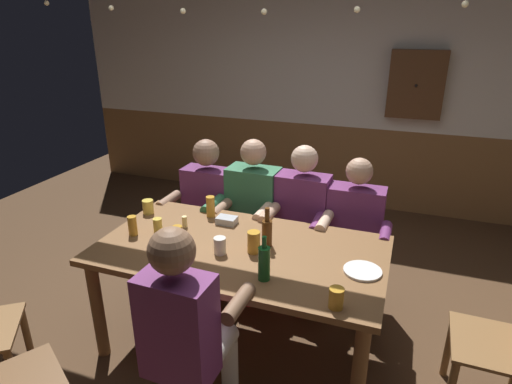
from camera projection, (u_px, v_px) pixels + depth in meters
ground_plane at (249, 329)px, 3.15m from camera, size 7.63×7.63×0.00m
back_wall_upper at (332, 57)px, 4.83m from camera, size 6.36×0.12×1.52m
back_wall_wainscot at (325, 163)px, 5.28m from camera, size 6.36×0.12×0.95m
dining_table at (240, 260)px, 2.79m from camera, size 1.83×1.00×0.75m
person_0 at (204, 205)px, 3.61m from camera, size 0.55×0.54×1.21m
person_1 at (250, 209)px, 3.48m from camera, size 0.56×0.55×1.24m
person_2 at (300, 217)px, 3.35m from camera, size 0.55×0.53×1.23m
person_3 at (353, 229)px, 3.23m from camera, size 0.56×0.49×1.18m
person_4 at (186, 325)px, 2.14m from camera, size 0.50×0.51×1.26m
chair_empty_far_end at (512, 345)px, 2.32m from camera, size 0.45×0.45×0.88m
table_candle at (185, 222)px, 3.01m from camera, size 0.04×0.04×0.08m
condiment_caddy at (227, 220)px, 3.07m from camera, size 0.14×0.10×0.05m
plate_0 at (363, 271)px, 2.48m from camera, size 0.22×0.22×0.01m
bottle_0 at (267, 231)px, 2.74m from camera, size 0.07×0.07×0.26m
bottle_1 at (264, 263)px, 2.38m from camera, size 0.07×0.07×0.27m
pint_glass_0 at (211, 207)px, 3.17m from camera, size 0.06×0.06×0.15m
pint_glass_1 at (148, 207)px, 3.22m from camera, size 0.08×0.08×0.11m
pint_glass_2 at (178, 237)px, 2.72m from camera, size 0.06×0.06×0.15m
pint_glass_3 at (158, 225)px, 2.94m from camera, size 0.06×0.06×0.10m
pint_glass_4 at (183, 252)px, 2.55m from camera, size 0.07×0.07×0.16m
pint_glass_5 at (336, 298)px, 2.16m from camera, size 0.08×0.08×0.11m
pint_glass_6 at (133, 226)px, 2.89m from camera, size 0.06×0.06×0.14m
pint_glass_7 at (220, 246)px, 2.67m from camera, size 0.08×0.08×0.11m
pint_glass_8 at (254, 242)px, 2.67m from camera, size 0.08×0.08×0.14m
wall_dart_cabinet at (416, 85)px, 4.51m from camera, size 0.56×0.15×0.70m
string_lights at (264, 3)px, 2.60m from camera, size 4.49×0.04×0.16m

